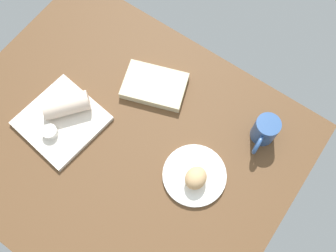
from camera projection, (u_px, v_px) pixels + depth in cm
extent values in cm
cube|color=brown|center=(121.00, 142.00, 124.95)|extent=(110.00, 90.00, 4.00)
cylinder|color=white|center=(194.00, 175.00, 118.11)|extent=(19.78, 19.78, 1.40)
ellipsoid|color=tan|center=(196.00, 178.00, 114.08)|extent=(6.41, 7.44, 5.89)
cube|color=silver|center=(62.00, 121.00, 124.73)|extent=(26.62, 26.62, 1.60)
cylinder|color=silver|center=(50.00, 132.00, 121.12)|extent=(4.87, 4.87, 2.46)
cylinder|color=orange|center=(49.00, 131.00, 120.26)|extent=(3.99, 3.99, 0.40)
cylinder|color=beige|center=(67.00, 105.00, 122.40)|extent=(13.94, 15.33, 6.37)
cube|color=beige|center=(155.00, 86.00, 128.75)|extent=(24.16, 20.04, 2.93)
cylinder|color=#2D518C|center=(265.00, 130.00, 119.24)|extent=(7.69, 7.69, 9.73)
cylinder|color=#B36B3A|center=(269.00, 124.00, 115.28)|extent=(6.31, 6.31, 0.40)
torus|color=#2D518C|center=(258.00, 144.00, 117.49)|extent=(1.89, 7.12, 7.04)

